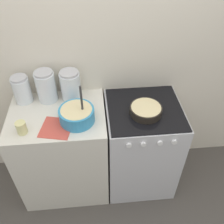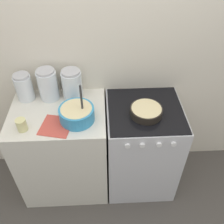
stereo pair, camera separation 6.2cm
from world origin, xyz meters
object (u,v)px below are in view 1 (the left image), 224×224
stove (140,146)px  tin_can (21,128)px  mixing_bowl (77,114)px  storage_jar_middle (46,88)px  storage_jar_right (71,87)px  baking_pan (146,110)px  storage_jar_left (22,91)px

stove → tin_can: (-0.93, -0.18, 0.51)m
mixing_bowl → storage_jar_middle: (-0.24, 0.28, 0.05)m
stove → storage_jar_right: storage_jar_right is taller
mixing_bowl → baking_pan: bearing=3.4°
storage_jar_left → tin_can: 0.37m
stove → baking_pan: bearing=-96.9°
baking_pan → storage_jar_left: storage_jar_left is taller
tin_can → storage_jar_right: bearing=46.9°
storage_jar_left → tin_can: storage_jar_left is taller
storage_jar_right → storage_jar_left: bearing=180.0°
stove → storage_jar_middle: size_ratio=3.48×
storage_jar_middle → storage_jar_right: 0.19m
mixing_bowl → baking_pan: mixing_bowl is taller
storage_jar_middle → storage_jar_right: (0.19, -0.00, -0.01)m
tin_can → baking_pan: bearing=7.3°
mixing_bowl → storage_jar_middle: 0.37m
baking_pan → storage_jar_right: 0.63m
storage_jar_left → storage_jar_middle: storage_jar_middle is taller
mixing_bowl → storage_jar_left: bearing=147.2°
stove → storage_jar_right: size_ratio=3.64×
storage_jar_left → storage_jar_right: storage_jar_right is taller
stove → storage_jar_left: storage_jar_left is taller
mixing_bowl → storage_jar_middle: bearing=130.7°
stove → tin_can: size_ratio=9.72×
mixing_bowl → storage_jar_right: mixing_bowl is taller
baking_pan → storage_jar_left: size_ratio=1.08×
mixing_bowl → baking_pan: (0.53, 0.03, -0.03)m
storage_jar_middle → baking_pan: bearing=-18.0°
mixing_bowl → storage_jar_right: 0.29m
stove → storage_jar_right: bearing=161.8°
baking_pan → tin_can: bearing=-172.7°
storage_jar_left → storage_jar_middle: bearing=0.0°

